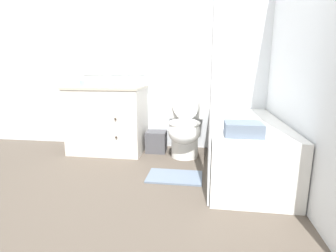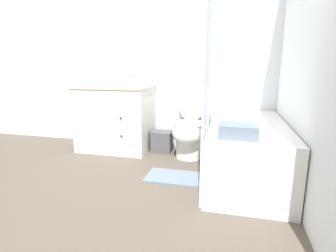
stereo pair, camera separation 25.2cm
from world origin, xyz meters
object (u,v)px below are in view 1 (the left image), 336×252
Objects in this scene: vanity_cabinet at (108,118)px; bath_mat at (175,177)px; sink_faucet at (111,82)px; bath_towel_folded at (243,129)px; soap_dispenser at (136,80)px; hand_towel_folded at (74,83)px; tissue_box at (108,82)px; bathtub at (244,147)px; toilet at (185,126)px; wastebasket at (156,142)px.

vanity_cabinet is 1.25m from bath_mat.
sink_faucet reaches higher than bath_towel_folded.
soap_dispenser is 0.76× the size of hand_towel_folded.
vanity_cabinet is 6.28× the size of tissue_box.
bathtub is 7.61× the size of hand_towel_folded.
soap_dispenser is 1.63m from bath_towel_folded.
sink_faucet reaches higher than vanity_cabinet.
bath_towel_folded is (-0.10, -0.58, 0.32)m from bathtub.
tissue_box is 0.72× the size of hand_towel_folded.
bath_towel_folded is (1.45, -1.02, -0.29)m from tissue_box.
bathtub is (0.63, -0.43, -0.10)m from toilet.
vanity_cabinet is at bearing 142.04° from bath_mat.
tissue_box is 1.41m from bath_mat.
bath_towel_folded is 0.53× the size of bath_mat.
sink_faucet is at bearing 140.23° from bath_towel_folded.
tissue_box reaches higher than wastebasket.
vanity_cabinet reaches higher than wastebasket.
hand_towel_folded reaches higher than toilet.
hand_towel_folded is at bearing 154.20° from bath_towel_folded.
sink_faucet reaches higher than tissue_box.
toilet is at bearing 145.52° from bathtub.
toilet reaches higher than bath_towel_folded.
hand_towel_folded is at bearing -130.70° from sink_faucet.
wastebasket is at bearing 2.84° from vanity_cabinet.
bathtub is 0.76m from bath_mat.
soap_dispenser is (0.36, -0.11, 0.03)m from sink_faucet.
wastebasket is (-0.99, 0.51, -0.14)m from bathtub.
vanity_cabinet is at bearing 31.20° from hand_towel_folded.
sink_faucet is 0.27× the size of bath_mat.
sink_faucet is 1.83m from bathtub.
sink_faucet is at bearing 166.75° from toilet.
soap_dispenser reaches higher than bath_towel_folded.
vanity_cabinet is 1.68m from bathtub.
tissue_box is (0.04, -0.05, 0.45)m from vanity_cabinet.
tissue_box is 1.80m from bath_towel_folded.
sink_faucet is at bearing 135.86° from bath_mat.
sink_faucet is 0.70× the size of hand_towel_folded.
wastebasket is (-0.37, 0.08, -0.24)m from toilet.
vanity_cabinet is 3.26× the size of bath_towel_folded.
soap_dispenser reaches higher than tissue_box.
toilet reaches higher than vanity_cabinet.
bath_mat is (-0.57, 0.34, -0.58)m from bath_towel_folded.
bath_towel_folded reaches higher than bath_mat.
hand_towel_folded is (-0.36, -0.15, -0.01)m from tissue_box.
toilet is 3.14× the size of bath_towel_folded.
sink_faucet is 0.23m from tissue_box.
sink_faucet is at bearing 162.61° from soap_dispenser.
bath_mat is at bearing -93.81° from toilet.
bathtub is 2.03m from hand_towel_folded.
soap_dispenser reaches higher than wastebasket.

